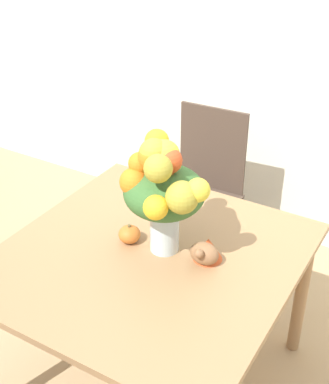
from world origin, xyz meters
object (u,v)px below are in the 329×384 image
(flower_vase, at_px, (163,187))
(turkey_figurine, at_px, (206,251))
(dining_chair_near_window, at_px, (202,191))
(pumpkin, at_px, (129,234))

(flower_vase, height_order, turkey_figurine, flower_vase)
(flower_vase, height_order, dining_chair_near_window, flower_vase)
(turkey_figurine, bearing_deg, flower_vase, -170.16)
(flower_vase, bearing_deg, pumpkin, -173.91)
(pumpkin, relative_size, dining_chair_near_window, 0.10)
(flower_vase, relative_size, dining_chair_near_window, 0.52)
(pumpkin, relative_size, turkey_figurine, 0.58)
(pumpkin, xyz_separation_m, dining_chair_near_window, (-0.11, 0.89, -0.27))
(flower_vase, relative_size, pumpkin, 5.32)
(turkey_figurine, relative_size, dining_chair_near_window, 0.17)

